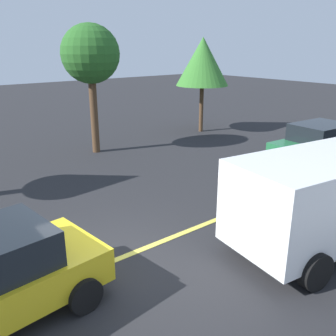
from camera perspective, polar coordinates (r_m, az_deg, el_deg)
The scene contains 6 objects.
ground_plane at distance 8.30m, azimuth -8.12°, elevation -13.99°, with size 80.00×80.00×0.00m, color #262628.
lane_marking_centre at distance 9.92m, azimuth 7.05°, elevation -8.14°, with size 28.00×0.16×0.01m, color #E0D14C.
white_van at distance 9.16m, azimuth 24.47°, elevation -3.48°, with size 5.43×2.85×2.20m.
car_green_behind_van at distance 15.54m, azimuth 22.74°, elevation 3.56°, with size 4.55×2.29×1.59m.
tree_left_verge at distance 19.60m, azimuth 5.40°, elevation 16.10°, with size 2.71×2.71×4.84m.
tree_right_verge at distance 15.80m, azimuth -11.97°, elevation 16.75°, with size 2.38×2.38×5.30m.
Camera 1 is at (-3.43, -6.12, 4.44)m, focal length 39.26 mm.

